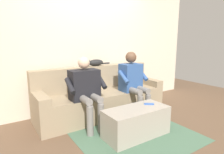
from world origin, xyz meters
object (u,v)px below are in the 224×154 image
object	(u,v)px
couch	(101,97)
person_left_seated	(133,80)
person_right_seated	(86,88)
remote_blue	(149,104)
cat_on_backrest	(95,63)
coffee_table	(136,122)

from	to	relation	value
couch	person_left_seated	xyz separation A→B (m)	(-0.47, 0.37, 0.35)
person_right_seated	remote_blue	world-z (taller)	person_right_seated
couch	cat_on_backrest	bearing A→B (deg)	-91.63
coffee_table	person_right_seated	bearing A→B (deg)	-54.93
remote_blue	person_left_seated	bearing A→B (deg)	106.00
remote_blue	cat_on_backrest	bearing A→B (deg)	135.33
couch	remote_blue	distance (m)	1.05
coffee_table	remote_blue	bearing A→B (deg)	-175.25
couch	person_right_seated	world-z (taller)	person_right_seated
coffee_table	person_right_seated	size ratio (longest dim) A/B	0.85
coffee_table	person_left_seated	distance (m)	0.94
coffee_table	person_right_seated	xyz separation A→B (m)	(0.47, -0.67, 0.43)
couch	person_right_seated	bearing A→B (deg)	37.99
cat_on_backrest	person_left_seated	bearing A→B (deg)	127.60
person_left_seated	person_right_seated	distance (m)	0.94
couch	coffee_table	bearing A→B (deg)	90.00
person_right_seated	remote_blue	size ratio (longest dim) A/B	7.65
cat_on_backrest	couch	bearing A→B (deg)	88.37
person_left_seated	cat_on_backrest	bearing A→B (deg)	-52.40
couch	cat_on_backrest	world-z (taller)	cat_on_backrest
couch	remote_blue	xyz separation A→B (m)	(-0.26, 1.01, 0.11)
coffee_table	person_right_seated	world-z (taller)	person_right_seated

